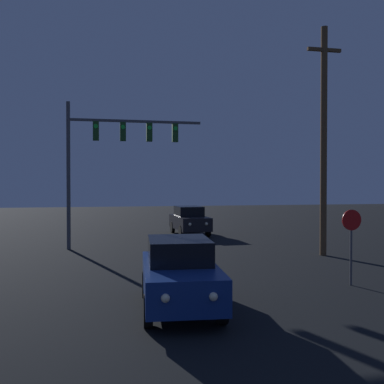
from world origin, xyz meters
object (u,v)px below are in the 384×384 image
Objects in this scene: car_far at (189,220)px; utility_pole at (324,138)px; traffic_signal_mast at (111,146)px; stop_sign at (351,233)px; car_near at (179,273)px.

utility_pole is (4.18, -8.62, 4.17)m from car_far.
traffic_signal_mast is 11.97m from stop_sign.
car_far is at bearing 99.33° from stop_sign.
car_near is 1.01× the size of car_far.
utility_pole is (7.41, 6.55, 4.17)m from car_near.
utility_pole is (8.90, -3.94, 0.16)m from traffic_signal_mast.
car_near is 5.72m from stop_sign.
traffic_signal_mast is (-4.72, -4.68, 4.00)m from car_far.
utility_pole reaches higher than car_far.
stop_sign is 6.53m from utility_pole.
car_near is 0.60× the size of traffic_signal_mast.
car_far is at bearing -97.91° from car_near.
traffic_signal_mast is at bearing 41.74° from car_far.
stop_sign is 0.23× the size of utility_pole.
traffic_signal_mast is 9.74m from utility_pole.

